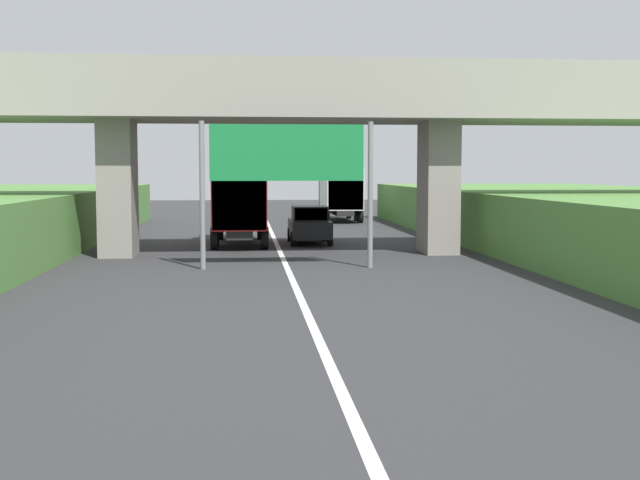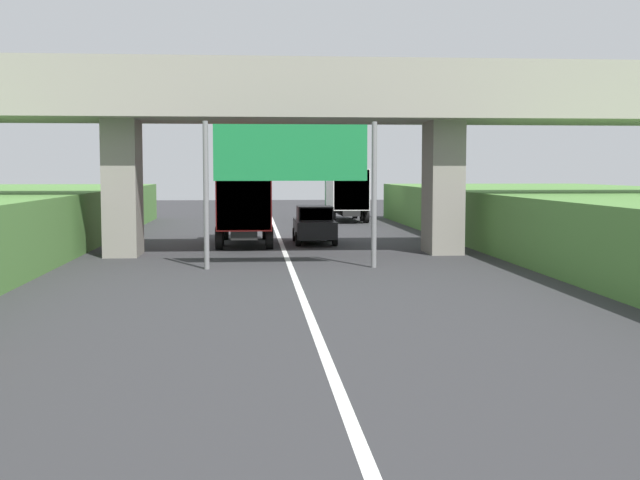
# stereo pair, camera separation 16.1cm
# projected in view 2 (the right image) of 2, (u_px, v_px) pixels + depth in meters

# --- Properties ---
(lane_centre_stripe) EXTENTS (0.20, 101.11, 0.01)m
(lane_centre_stripe) POSITION_uv_depth(u_px,v_px,m) (295.00, 279.00, 25.53)
(lane_centre_stripe) COLOR white
(lane_centre_stripe) RESTS_ON ground
(overpass_bridge) EXTENTS (40.00, 4.80, 7.48)m
(overpass_bridge) POSITION_uv_depth(u_px,v_px,m) (285.00, 113.00, 32.65)
(overpass_bridge) COLOR gray
(overpass_bridge) RESTS_ON ground
(overhead_highway_sign) EXTENTS (5.88, 0.18, 4.98)m
(overhead_highway_sign) POSITION_uv_depth(u_px,v_px,m) (291.00, 161.00, 28.01)
(overhead_highway_sign) COLOR slate
(overhead_highway_sign) RESTS_ON ground
(truck_red) EXTENTS (2.44, 7.30, 3.44)m
(truck_red) POSITION_uv_depth(u_px,v_px,m) (245.00, 202.00, 37.30)
(truck_red) COLOR black
(truck_red) RESTS_ON ground
(truck_green) EXTENTS (2.44, 7.30, 3.44)m
(truck_green) POSITION_uv_depth(u_px,v_px,m) (346.00, 192.00, 54.97)
(truck_green) COLOR black
(truck_green) RESTS_ON ground
(car_black) EXTENTS (1.86, 4.10, 1.72)m
(car_black) POSITION_uv_depth(u_px,v_px,m) (314.00, 225.00, 37.89)
(car_black) COLOR black
(car_black) RESTS_ON ground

